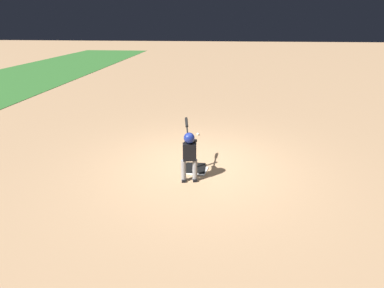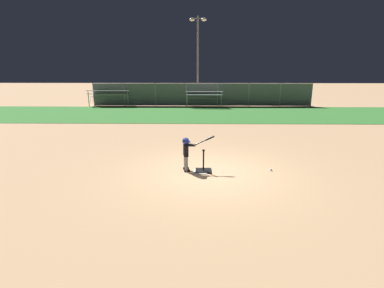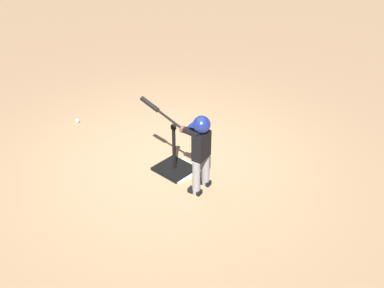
# 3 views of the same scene
# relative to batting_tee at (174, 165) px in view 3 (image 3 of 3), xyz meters

# --- Properties ---
(ground_plane) EXTENTS (90.00, 90.00, 0.00)m
(ground_plane) POSITION_rel_batting_tee_xyz_m (0.19, -0.10, -0.08)
(ground_plane) COLOR tan
(home_plate) EXTENTS (0.51, 0.51, 0.02)m
(home_plate) POSITION_rel_batting_tee_xyz_m (-0.08, -0.05, -0.07)
(home_plate) COLOR white
(home_plate) RESTS_ON ground_plane
(batting_tee) EXTENTS (0.50, 0.45, 0.72)m
(batting_tee) POSITION_rel_batting_tee_xyz_m (0.00, 0.00, 0.00)
(batting_tee) COLOR black
(batting_tee) RESTS_ON ground_plane
(batter_child) EXTENTS (1.03, 0.37, 1.13)m
(batter_child) POSITION_rel_batting_tee_xyz_m (-0.52, 0.08, 0.61)
(batter_child) COLOR gray
(batter_child) RESTS_ON ground_plane
(baseball) EXTENTS (0.07, 0.07, 0.07)m
(baseball) POSITION_rel_batting_tee_xyz_m (2.17, 0.10, -0.05)
(baseball) COLOR white
(baseball) RESTS_ON ground_plane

